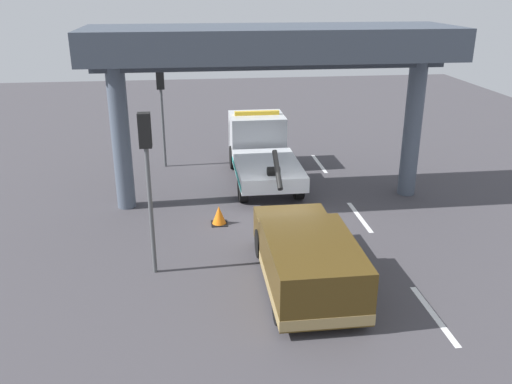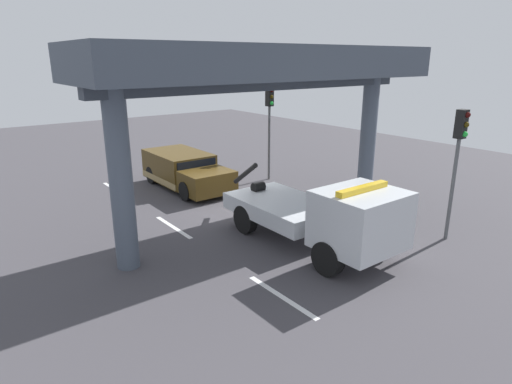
{
  "view_description": "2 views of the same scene",
  "coord_description": "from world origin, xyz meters",
  "px_view_note": "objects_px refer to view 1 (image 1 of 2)",
  "views": [
    {
      "loc": [
        -16.62,
        2.89,
        7.54
      ],
      "look_at": [
        -0.61,
        0.88,
        1.33
      ],
      "focal_mm": 38.02,
      "sensor_mm": 36.0,
      "label": 1
    },
    {
      "loc": [
        13.41,
        -9.3,
        5.83
      ],
      "look_at": [
        1.45,
        -0.18,
        1.19
      ],
      "focal_mm": 30.53,
      "sensor_mm": 36.0,
      "label": 2
    }
  ],
  "objects_px": {
    "traffic_light_near": "(147,160)",
    "towed_van_green": "(307,260)",
    "tow_truck_white": "(261,149)",
    "traffic_light_far": "(161,95)",
    "traffic_cone_orange": "(219,216)"
  },
  "relations": [
    {
      "from": "towed_van_green",
      "to": "traffic_light_near",
      "type": "distance_m",
      "value": 4.92
    },
    {
      "from": "tow_truck_white",
      "to": "traffic_light_far",
      "type": "distance_m",
      "value": 4.84
    },
    {
      "from": "towed_van_green",
      "to": "tow_truck_white",
      "type": "bearing_deg",
      "value": 0.01
    },
    {
      "from": "towed_van_green",
      "to": "traffic_light_near",
      "type": "bearing_deg",
      "value": 71.86
    },
    {
      "from": "traffic_light_near",
      "to": "traffic_light_far",
      "type": "distance_m",
      "value": 9.5
    },
    {
      "from": "traffic_cone_orange",
      "to": "traffic_light_near",
      "type": "bearing_deg",
      "value": 146.61
    },
    {
      "from": "traffic_light_far",
      "to": "traffic_cone_orange",
      "type": "xyz_separation_m",
      "value": [
        -6.5,
        -1.98,
        -2.84
      ]
    },
    {
      "from": "traffic_light_near",
      "to": "towed_van_green",
      "type": "bearing_deg",
      "value": -108.14
    },
    {
      "from": "tow_truck_white",
      "to": "traffic_cone_orange",
      "type": "relative_size",
      "value": 11.36
    },
    {
      "from": "towed_van_green",
      "to": "traffic_cone_orange",
      "type": "bearing_deg",
      "value": 25.31
    },
    {
      "from": "towed_van_green",
      "to": "traffic_cone_orange",
      "type": "distance_m",
      "value": 4.8
    },
    {
      "from": "tow_truck_white",
      "to": "towed_van_green",
      "type": "height_order",
      "value": "tow_truck_white"
    },
    {
      "from": "towed_van_green",
      "to": "traffic_light_far",
      "type": "height_order",
      "value": "traffic_light_far"
    },
    {
      "from": "tow_truck_white",
      "to": "traffic_light_far",
      "type": "bearing_deg",
      "value": 65.26
    },
    {
      "from": "traffic_light_far",
      "to": "tow_truck_white",
      "type": "bearing_deg",
      "value": -114.74
    }
  ]
}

